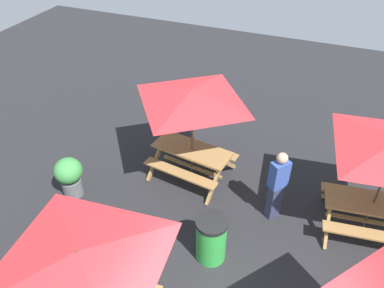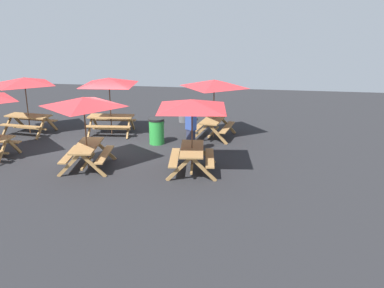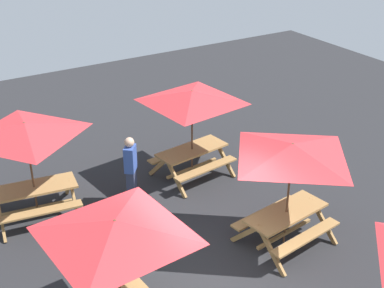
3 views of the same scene
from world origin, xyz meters
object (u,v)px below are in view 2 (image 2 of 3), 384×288
at_px(picnic_table_0, 192,109).
at_px(picnic_table_1, 84,107).
at_px(picnic_table_2, 214,88).
at_px(potted_plant_0, 184,110).
at_px(picnic_table_4, 25,85).
at_px(person_standing, 191,129).
at_px(picnic_table_5, 109,86).
at_px(trash_bin_green, 157,131).

xyz_separation_m(picnic_table_0, picnic_table_1, (-3.35, -0.19, 0.00)).
xyz_separation_m(picnic_table_1, picnic_table_2, (3.60, 4.07, 0.00)).
relative_size(picnic_table_1, potted_plant_0, 2.41).
distance_m(picnic_table_4, person_standing, 7.16).
distance_m(picnic_table_0, picnic_table_1, 3.35).
xyz_separation_m(picnic_table_5, potted_plant_0, (2.56, 2.40, -1.44)).
bearing_deg(picnic_table_0, potted_plant_0, 5.13).
bearing_deg(picnic_table_0, picnic_table_5, 39.20).
bearing_deg(picnic_table_5, picnic_table_4, -177.50).
relative_size(picnic_table_1, picnic_table_4, 1.00).
xyz_separation_m(picnic_table_0, person_standing, (-0.33, 1.82, -1.10)).
bearing_deg(picnic_table_1, potted_plant_0, -25.30).
distance_m(trash_bin_green, person_standing, 1.74).
bearing_deg(picnic_table_2, picnic_table_1, 146.57).
relative_size(picnic_table_4, trash_bin_green, 2.38).
relative_size(picnic_table_1, person_standing, 1.40).
bearing_deg(picnic_table_2, picnic_table_0, -175.63).
bearing_deg(person_standing, picnic_table_1, -107.11).
distance_m(picnic_table_1, trash_bin_green, 3.61).
distance_m(picnic_table_4, potted_plant_0, 6.71).
xyz_separation_m(picnic_table_2, person_standing, (-0.58, -2.06, -1.10)).
bearing_deg(trash_bin_green, picnic_table_0, -56.51).
xyz_separation_m(picnic_table_2, potted_plant_0, (-1.60, 2.23, -1.44)).
bearing_deg(picnic_table_0, picnic_table_1, 85.94).
distance_m(picnic_table_4, trash_bin_green, 5.71).
bearing_deg(picnic_table_1, picnic_table_4, 40.84).
height_order(trash_bin_green, potted_plant_0, trash_bin_green).
height_order(picnic_table_1, picnic_table_4, same).
bearing_deg(picnic_table_2, picnic_table_5, 100.39).
distance_m(picnic_table_5, trash_bin_green, 2.80).
relative_size(picnic_table_1, trash_bin_green, 2.38).
bearing_deg(picnic_table_2, trash_bin_green, 128.35).
height_order(picnic_table_0, potted_plant_0, picnic_table_0).
bearing_deg(trash_bin_green, picnic_table_2, 30.29).
height_order(picnic_table_0, picnic_table_4, same).
relative_size(picnic_table_4, potted_plant_0, 2.41).
xyz_separation_m(picnic_table_4, picnic_table_5, (3.35, 0.45, 0.00)).
bearing_deg(person_standing, potted_plant_0, 142.65).
distance_m(picnic_table_5, person_standing, 4.20).
bearing_deg(potted_plant_0, picnic_table_0, -77.51).
bearing_deg(person_standing, picnic_table_5, -168.55).
xyz_separation_m(picnic_table_0, potted_plant_0, (-1.35, 6.11, -1.44)).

